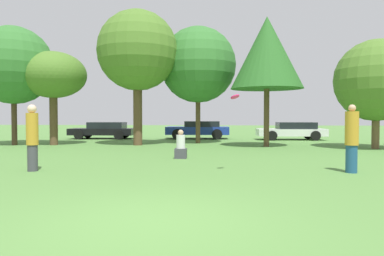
# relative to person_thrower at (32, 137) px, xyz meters

# --- Properties ---
(ground_plane) EXTENTS (120.00, 120.00, 0.00)m
(ground_plane) POSITION_rel_person_thrower_xyz_m (4.39, -4.56, -0.98)
(ground_plane) COLOR #54843D
(person_thrower) EXTENTS (0.33, 0.33, 1.91)m
(person_thrower) POSITION_rel_person_thrower_xyz_m (0.00, 0.00, 0.00)
(person_thrower) COLOR #3F3F47
(person_thrower) RESTS_ON ground
(person_catcher) EXTENTS (0.36, 0.36, 1.90)m
(person_catcher) POSITION_rel_person_thrower_xyz_m (9.01, 0.52, -0.02)
(person_catcher) COLOR navy
(person_catcher) RESTS_ON ground
(frisbee) EXTENTS (0.26, 0.25, 0.16)m
(frisbee) POSITION_rel_person_thrower_xyz_m (5.77, 0.15, 1.13)
(frisbee) COLOR #F21E72
(bystander_sitting) EXTENTS (0.44, 0.37, 1.08)m
(bystander_sitting) POSITION_rel_person_thrower_xyz_m (3.86, 3.48, -0.54)
(bystander_sitting) COLOR #3F3F47
(bystander_sitting) RESTS_ON ground
(tree_0) EXTENTS (4.24, 4.24, 6.48)m
(tree_0) POSITION_rel_person_thrower_xyz_m (-6.00, 8.91, 3.38)
(tree_0) COLOR #473323
(tree_0) RESTS_ON ground
(tree_1) EXTENTS (3.61, 3.61, 5.13)m
(tree_1) POSITION_rel_person_thrower_xyz_m (-3.91, 9.22, 2.84)
(tree_1) COLOR brown
(tree_1) RESTS_ON ground
(tree_2) EXTENTS (4.37, 4.37, 7.35)m
(tree_2) POSITION_rel_person_thrower_xyz_m (0.75, 9.50, 4.15)
(tree_2) COLOR brown
(tree_2) RESTS_ON ground
(tree_3) EXTENTS (4.43, 4.43, 6.81)m
(tree_3) POSITION_rel_person_thrower_xyz_m (3.93, 11.24, 3.61)
(tree_3) COLOR brown
(tree_3) RESTS_ON ground
(tree_4) EXTENTS (3.75, 3.75, 6.76)m
(tree_4) POSITION_rel_person_thrower_xyz_m (7.67, 9.20, 3.89)
(tree_4) COLOR brown
(tree_4) RESTS_ON ground
(tree_5) EXTENTS (3.94, 3.94, 5.29)m
(tree_5) POSITION_rel_person_thrower_xyz_m (12.79, 8.33, 2.33)
(tree_5) COLOR brown
(tree_5) RESTS_ON ground
(parked_car_black) EXTENTS (4.54, 2.19, 1.17)m
(parked_car_black) POSITION_rel_person_thrower_xyz_m (-3.01, 14.91, -0.35)
(parked_car_black) COLOR black
(parked_car_black) RESTS_ON ground
(parked_car_blue) EXTENTS (4.47, 2.16, 1.24)m
(parked_car_blue) POSITION_rel_person_thrower_xyz_m (3.66, 15.52, -0.30)
(parked_car_blue) COLOR #1E389E
(parked_car_blue) RESTS_ON ground
(parked_car_white) EXTENTS (4.58, 2.09, 1.18)m
(parked_car_white) POSITION_rel_person_thrower_xyz_m (10.06, 14.95, -0.35)
(parked_car_white) COLOR silver
(parked_car_white) RESTS_ON ground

